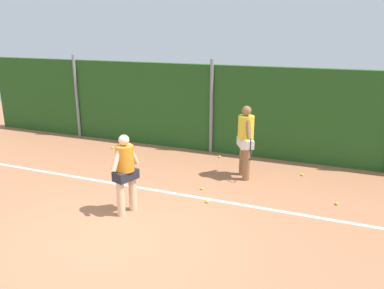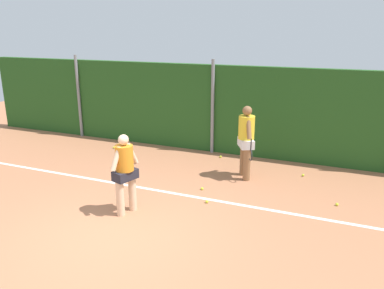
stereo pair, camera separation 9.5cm
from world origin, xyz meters
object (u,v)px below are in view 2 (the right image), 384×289
Objects in this scene: tennis_ball_8 at (337,204)px; tennis_ball_2 at (207,202)px; tennis_ball_3 at (114,147)px; player_midcourt at (246,138)px; tennis_ball_6 at (221,157)px; tennis_ball_4 at (303,175)px; player_foreground_near at (125,170)px; tennis_ball_5 at (202,189)px; tennis_ball_0 at (126,146)px.

tennis_ball_2 is at bearing -160.28° from tennis_ball_8.
player_midcourt is at bearing -10.28° from tennis_ball_3.
tennis_ball_3 is at bearing -128.66° from player_midcourt.
player_midcourt is at bearing -49.58° from tennis_ball_6.
tennis_ball_3 and tennis_ball_4 have the same top height.
tennis_ball_3 is 6.88m from tennis_ball_8.
tennis_ball_5 is (1.01, 1.65, -0.90)m from player_foreground_near.
tennis_ball_0 and tennis_ball_2 have the same top height.
player_foreground_near is at bearing -59.95° from player_midcourt.
player_midcourt reaches higher than tennis_ball_8.
tennis_ball_4 and tennis_ball_5 have the same top height.
player_midcourt reaches higher than tennis_ball_5.
player_midcourt reaches higher than tennis_ball_3.
player_midcourt is 27.79× the size of tennis_ball_0.
player_midcourt is (1.72, 2.80, 0.10)m from player_foreground_near.
tennis_ball_2 is 1.00× the size of tennis_ball_5.
tennis_ball_6 is (3.13, 0.16, 0.00)m from tennis_ball_0.
player_foreground_near is 4.67m from tennis_ball_0.
tennis_ball_0 and tennis_ball_3 have the same top height.
tennis_ball_4 is at bearing -13.84° from tennis_ball_6.
tennis_ball_6 is (3.39, 0.42, 0.00)m from tennis_ball_3.
tennis_ball_2 is at bearing -60.53° from tennis_ball_5.
player_foreground_near reaches higher than tennis_ball_5.
player_midcourt is 1.80m from tennis_ball_4.
tennis_ball_4 is (5.53, -0.43, 0.00)m from tennis_ball_0.
tennis_ball_2 and tennis_ball_8 have the same top height.
tennis_ball_5 is at bearing 119.47° from tennis_ball_2.
tennis_ball_2 is at bearing -36.68° from tennis_ball_0.
tennis_ball_3 is 1.00× the size of tennis_ball_8.
tennis_ball_4 is 2.74m from tennis_ball_5.
player_midcourt is 4.62m from tennis_ball_3.
player_midcourt is 2.59m from tennis_ball_8.
tennis_ball_4 is (5.80, -0.17, 0.00)m from tennis_ball_3.
tennis_ball_6 is (0.67, 4.03, -0.90)m from player_foreground_near.
tennis_ball_2 is 0.71m from tennis_ball_5.
tennis_ball_8 is (2.60, 0.93, 0.00)m from tennis_ball_2.
tennis_ball_2 is 2.77m from tennis_ball_8.
tennis_ball_6 is (-0.69, 3.00, 0.00)m from tennis_ball_2.
tennis_ball_3 is (-0.26, -0.27, 0.00)m from tennis_ball_0.
tennis_ball_8 is (6.42, -1.91, 0.00)m from tennis_ball_0.
tennis_ball_2 is at bearing -77.09° from tennis_ball_6.
tennis_ball_0 is 1.00× the size of tennis_ball_8.
tennis_ball_2 is at bearing -35.30° from player_foreground_near.
player_midcourt is at bearing -13.99° from player_foreground_near.
tennis_ball_5 is 1.00× the size of tennis_ball_6.
tennis_ball_8 is at bearing 41.20° from player_midcourt.
tennis_ball_2 and tennis_ball_4 have the same top height.
tennis_ball_2 and tennis_ball_6 have the same top height.
tennis_ball_6 is at bearing 7.13° from tennis_ball_3.
tennis_ball_4 is (3.08, 3.44, -0.90)m from player_foreground_near.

